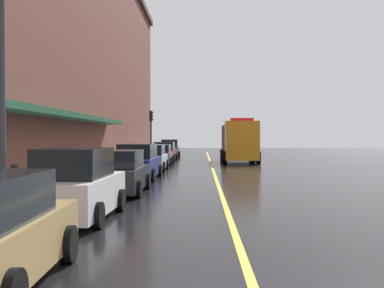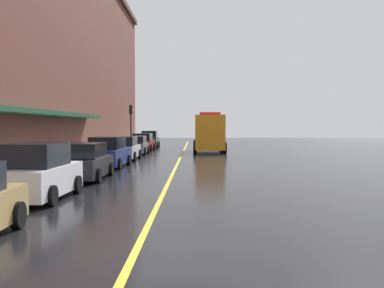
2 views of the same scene
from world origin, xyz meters
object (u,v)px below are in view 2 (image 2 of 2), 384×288
at_px(utility_truck, 209,133).
at_px(parking_meter_0, 114,143).
at_px(parked_car_1, 38,173).
at_px(parked_car_7, 150,140).
at_px(parking_meter_3, 120,141).
at_px(parked_car_2, 83,162).
at_px(parking_meter_1, 89,148).
at_px(traffic_light_near, 131,118).
at_px(parked_car_3, 108,153).
at_px(parked_car_6, 143,142).
at_px(parked_car_4, 124,149).
at_px(parked_car_5, 136,146).

distance_m(utility_truck, parking_meter_0, 9.99).
relative_size(parked_car_1, parked_car_7, 0.87).
relative_size(utility_truck, parking_meter_0, 5.75).
height_order(parking_meter_0, parking_meter_3, same).
bearing_deg(parking_meter_3, utility_truck, 24.34).
xyz_separation_m(parked_car_2, parking_meter_0, (-1.44, 15.68, 0.29)).
bearing_deg(utility_truck, parking_meter_0, -51.05).
xyz_separation_m(parking_meter_0, parking_meter_1, (0.00, -8.44, 0.00)).
bearing_deg(parking_meter_0, utility_truck, 38.98).
relative_size(parking_meter_1, traffic_light_near, 0.31).
xyz_separation_m(parked_car_3, parked_car_6, (-0.04, 17.78, -0.05)).
distance_m(parked_car_7, traffic_light_near, 5.83).
bearing_deg(traffic_light_near, parked_car_4, -84.09).
bearing_deg(parked_car_7, parked_car_2, 179.33).
distance_m(parked_car_6, parking_meter_0, 8.27).
relative_size(parked_car_6, parking_meter_3, 3.18).
distance_m(parked_car_4, traffic_light_near, 13.35).
bearing_deg(parked_car_1, parking_meter_1, 7.66).
height_order(parked_car_2, parked_car_7, parked_car_7).
bearing_deg(parked_car_6, parked_car_4, -178.22).
height_order(parked_car_1, parked_car_2, parked_car_1).
xyz_separation_m(parked_car_6, utility_truck, (6.38, -1.88, 0.92)).
bearing_deg(parking_meter_3, parking_meter_0, -90.00).
relative_size(parked_car_5, parked_car_7, 0.86).
bearing_deg(parked_car_7, utility_truck, -142.97).
relative_size(parked_car_1, parked_car_4, 0.95).
distance_m(parking_meter_3, traffic_light_near, 6.83).
bearing_deg(parked_car_7, parked_car_3, 179.26).
height_order(parked_car_2, parking_meter_0, parked_car_2).
bearing_deg(parked_car_4, parked_car_7, 0.18).
bearing_deg(parked_car_1, parked_car_4, 1.47).
xyz_separation_m(parked_car_5, parking_meter_3, (-1.45, 0.42, 0.33)).
bearing_deg(parking_meter_1, parked_car_4, 73.04).
relative_size(parked_car_3, parked_car_7, 0.98).
bearing_deg(parked_car_2, parked_car_3, 0.41).
relative_size(parked_car_2, parked_car_6, 1.09).
distance_m(parked_car_5, traffic_light_near, 7.46).
bearing_deg(parking_meter_1, parking_meter_0, 90.00).
bearing_deg(parked_car_3, parked_car_5, 1.63).
xyz_separation_m(parked_car_6, parked_car_7, (0.06, 6.29, 0.07)).
xyz_separation_m(parked_car_1, parked_car_7, (0.08, 35.77, -0.01)).
distance_m(parking_meter_0, parking_meter_3, 2.76).
distance_m(parked_car_1, parked_car_5, 23.68).
relative_size(parked_car_6, parking_meter_0, 3.18).
relative_size(parked_car_1, parking_meter_0, 3.23).
distance_m(parked_car_6, traffic_light_near, 2.93).
bearing_deg(parked_car_1, parked_car_5, 1.45).
bearing_deg(parking_meter_1, parked_car_5, 82.37).
bearing_deg(parked_car_2, parked_car_4, 0.23).
bearing_deg(parked_car_7, parked_car_1, 179.18).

